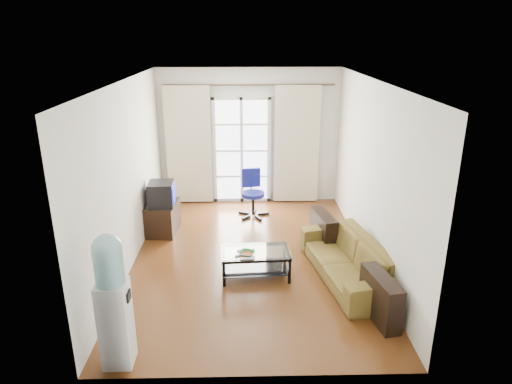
% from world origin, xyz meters
% --- Properties ---
extents(floor, '(5.20, 5.20, 0.00)m').
position_xyz_m(floor, '(0.00, 0.00, 0.00)').
color(floor, brown).
rests_on(floor, ground).
extents(ceiling, '(5.20, 5.20, 0.00)m').
position_xyz_m(ceiling, '(0.00, 0.00, 2.70)').
color(ceiling, white).
rests_on(ceiling, wall_back).
extents(wall_back, '(3.60, 0.02, 2.70)m').
position_xyz_m(wall_back, '(0.00, 2.60, 1.35)').
color(wall_back, silver).
rests_on(wall_back, floor).
extents(wall_front, '(3.60, 0.02, 2.70)m').
position_xyz_m(wall_front, '(0.00, -2.60, 1.35)').
color(wall_front, silver).
rests_on(wall_front, floor).
extents(wall_left, '(0.02, 5.20, 2.70)m').
position_xyz_m(wall_left, '(-1.80, 0.00, 1.35)').
color(wall_left, silver).
rests_on(wall_left, floor).
extents(wall_right, '(0.02, 5.20, 2.70)m').
position_xyz_m(wall_right, '(1.80, 0.00, 1.35)').
color(wall_right, silver).
rests_on(wall_right, floor).
extents(french_door, '(1.16, 0.06, 2.15)m').
position_xyz_m(french_door, '(-0.15, 2.54, 1.07)').
color(french_door, white).
rests_on(french_door, wall_back).
extents(curtain_rod, '(3.30, 0.04, 0.04)m').
position_xyz_m(curtain_rod, '(0.00, 2.50, 2.38)').
color(curtain_rod, '#4C3F2D').
rests_on(curtain_rod, wall_back).
extents(curtain_left, '(0.90, 0.07, 2.35)m').
position_xyz_m(curtain_left, '(-1.20, 2.48, 1.20)').
color(curtain_left, beige).
rests_on(curtain_left, curtain_rod).
extents(curtain_right, '(0.90, 0.07, 2.35)m').
position_xyz_m(curtain_right, '(0.95, 2.48, 1.20)').
color(curtain_right, beige).
rests_on(curtain_right, curtain_rod).
extents(radiator, '(0.64, 0.12, 0.64)m').
position_xyz_m(radiator, '(0.80, 2.50, 0.33)').
color(radiator, '#9C9B9E').
rests_on(radiator, floor).
extents(sofa, '(2.30, 1.52, 0.59)m').
position_xyz_m(sofa, '(1.37, -0.63, 0.29)').
color(sofa, brown).
rests_on(sofa, floor).
extents(coffee_table, '(1.00, 0.62, 0.39)m').
position_xyz_m(coffee_table, '(0.06, -0.56, 0.25)').
color(coffee_table, silver).
rests_on(coffee_table, floor).
extents(bowl, '(0.33, 0.33, 0.05)m').
position_xyz_m(bowl, '(-0.06, -0.68, 0.42)').
color(bowl, '#338731').
rests_on(bowl, coffee_table).
extents(book, '(0.29, 0.31, 0.02)m').
position_xyz_m(book, '(-0.17, -0.65, 0.40)').
color(book, maroon).
rests_on(book, coffee_table).
extents(remote, '(0.17, 0.10, 0.02)m').
position_xyz_m(remote, '(-0.16, -0.70, 0.40)').
color(remote, black).
rests_on(remote, coffee_table).
extents(tv_stand, '(0.53, 0.76, 0.53)m').
position_xyz_m(tv_stand, '(-1.53, 1.02, 0.26)').
color(tv_stand, black).
rests_on(tv_stand, floor).
extents(crt_tv, '(0.47, 0.47, 0.41)m').
position_xyz_m(crt_tv, '(-1.53, 0.95, 0.74)').
color(crt_tv, black).
rests_on(crt_tv, tv_stand).
extents(task_chair, '(0.71, 0.71, 0.90)m').
position_xyz_m(task_chair, '(0.06, 1.74, 0.27)').
color(task_chair, black).
rests_on(task_chair, floor).
extents(water_cooler, '(0.33, 0.31, 1.50)m').
position_xyz_m(water_cooler, '(-1.43, -2.35, 0.79)').
color(water_cooler, white).
rests_on(water_cooler, floor).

